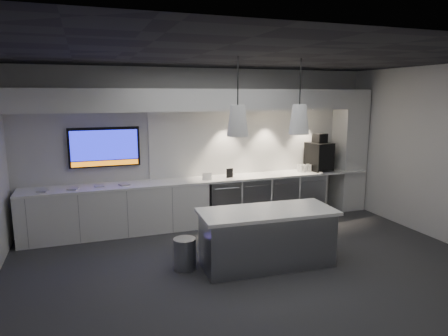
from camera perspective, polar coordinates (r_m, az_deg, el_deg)
name	(u,v)px	position (r m, az deg, el deg)	size (l,w,h in m)	color
floor	(254,267)	(6.05, 4.27, -13.99)	(7.00, 7.00, 0.00)	#303032
ceiling	(257,56)	(5.53, 4.71, 15.61)	(7.00, 7.00, 0.00)	black
wall_back	(204,146)	(7.92, -2.84, 3.21)	(7.00, 7.00, 0.00)	silver
wall_front	(378,219)	(3.52, 21.20, -6.81)	(7.00, 7.00, 0.00)	silver
wall_right	(446,155)	(7.69, 29.09, 1.67)	(7.00, 7.00, 0.00)	silver
back_counter	(209,179)	(7.72, -2.11, -1.65)	(6.80, 0.65, 0.04)	white
left_base_cabinets	(117,210)	(7.52, -14.99, -5.88)	(3.30, 0.63, 0.86)	white
fridge_unit_a	(222,201)	(7.90, -0.35, -4.75)	(0.60, 0.61, 0.85)	gray
fridge_unit_b	(251,198)	(8.12, 3.87, -4.35)	(0.60, 0.61, 0.85)	gray
fridge_unit_c	(279,196)	(8.38, 7.84, -3.96)	(0.60, 0.61, 0.85)	gray
fridge_unit_d	(305,193)	(8.68, 11.55, -3.57)	(0.60, 0.61, 0.85)	gray
backsplash	(260,141)	(8.32, 5.17, 3.87)	(4.60, 0.03, 1.30)	white
soffit	(208,100)	(7.57, -2.24, 9.70)	(6.90, 0.60, 0.40)	white
column	(349,150)	(9.13, 17.41, 2.44)	(0.55, 0.55, 2.60)	white
wall_tv	(105,147)	(7.55, -16.70, 2.87)	(1.25, 0.07, 0.72)	black
island	(267,237)	(6.00, 6.13, -9.83)	(2.03, 0.95, 0.84)	gray
bin	(185,254)	(5.94, -5.62, -12.09)	(0.33, 0.33, 0.46)	gray
coffee_machine	(319,155)	(8.72, 13.44, 1.77)	(0.50, 0.66, 0.79)	black
sign_black	(230,173)	(7.78, 0.82, -0.72)	(0.14, 0.02, 0.18)	black
sign_white	(207,177)	(7.56, -2.44, -1.22)	(0.18, 0.02, 0.14)	white
cup_cluster	(307,168)	(8.57, 11.71, 0.00)	(0.37, 0.17, 0.15)	white
tray_a	(43,191)	(7.33, -24.49, -3.00)	(0.16, 0.16, 0.03)	#A6A6A6
tray_b	(73,189)	(7.30, -20.78, -2.80)	(0.16, 0.16, 0.03)	#A6A6A6
tray_c	(99,186)	(7.37, -17.39, -2.47)	(0.16, 0.16, 0.03)	#A6A6A6
tray_d	(124,185)	(7.36, -14.06, -2.32)	(0.16, 0.16, 0.03)	#A6A6A6
pendant_left	(238,121)	(5.45, 1.96, 6.79)	(0.30, 0.30, 1.12)	white
pendant_right	(299,119)	(5.86, 10.68, 6.88)	(0.30, 0.30, 1.12)	white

